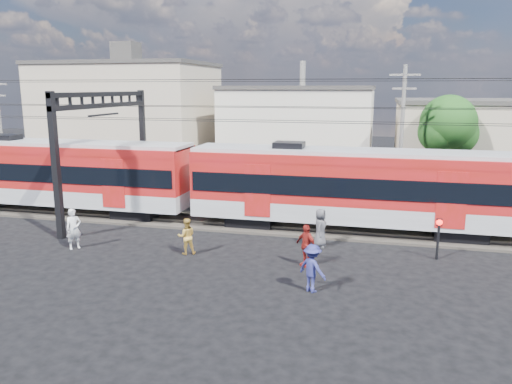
% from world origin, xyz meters
% --- Properties ---
extents(ground, '(120.00, 120.00, 0.00)m').
position_xyz_m(ground, '(0.00, 0.00, 0.00)').
color(ground, black).
rests_on(ground, ground).
extents(track_bed, '(70.00, 3.40, 0.12)m').
position_xyz_m(track_bed, '(0.00, 8.00, 0.06)').
color(track_bed, '#2D2823').
rests_on(track_bed, ground).
extents(rail_near, '(70.00, 0.12, 0.12)m').
position_xyz_m(rail_near, '(0.00, 7.25, 0.18)').
color(rail_near, '#59544C').
rests_on(rail_near, track_bed).
extents(rail_far, '(70.00, 0.12, 0.12)m').
position_xyz_m(rail_far, '(0.00, 8.75, 0.18)').
color(rail_far, '#59544C').
rests_on(rail_far, track_bed).
extents(commuter_train, '(50.30, 3.08, 4.17)m').
position_xyz_m(commuter_train, '(3.71, 8.00, 2.40)').
color(commuter_train, black).
rests_on(commuter_train, ground).
extents(catenary, '(70.00, 9.30, 7.52)m').
position_xyz_m(catenary, '(-8.65, 8.00, 5.14)').
color(catenary, black).
rests_on(catenary, ground).
extents(building_west, '(14.28, 10.20, 9.30)m').
position_xyz_m(building_west, '(-17.00, 24.00, 4.66)').
color(building_west, '#B9A68E').
rests_on(building_west, ground).
extents(building_midwest, '(12.24, 12.24, 7.30)m').
position_xyz_m(building_midwest, '(-2.00, 27.00, 3.66)').
color(building_midwest, beige).
rests_on(building_midwest, ground).
extents(building_mideast, '(16.32, 10.20, 6.30)m').
position_xyz_m(building_mideast, '(14.00, 24.00, 3.16)').
color(building_mideast, '#B9A68E').
rests_on(building_mideast, ground).
extents(utility_pole_mid, '(1.80, 0.24, 8.50)m').
position_xyz_m(utility_pole_mid, '(6.00, 15.00, 4.53)').
color(utility_pole_mid, slate).
rests_on(utility_pole_mid, ground).
extents(utility_pole_west, '(1.80, 0.24, 8.00)m').
position_xyz_m(utility_pole_west, '(-22.00, 14.00, 4.28)').
color(utility_pole_west, slate).
rests_on(utility_pole_west, ground).
extents(tree_near, '(3.82, 3.64, 6.72)m').
position_xyz_m(tree_near, '(9.19, 18.09, 4.66)').
color(tree_near, '#382619').
rests_on(tree_near, ground).
extents(pedestrian_a, '(0.77, 0.80, 1.85)m').
position_xyz_m(pedestrian_a, '(-8.47, 2.30, 0.92)').
color(pedestrian_a, silver).
rests_on(pedestrian_a, ground).
extents(pedestrian_b, '(0.97, 0.89, 1.61)m').
position_xyz_m(pedestrian_b, '(-3.26, 2.82, 0.80)').
color(pedestrian_b, gold).
rests_on(pedestrian_b, ground).
extents(pedestrian_c, '(1.31, 1.15, 1.75)m').
position_xyz_m(pedestrian_c, '(2.62, 0.03, 0.88)').
color(pedestrian_c, navy).
rests_on(pedestrian_c, ground).
extents(pedestrian_d, '(1.08, 0.95, 1.76)m').
position_xyz_m(pedestrian_d, '(2.02, 2.57, 0.88)').
color(pedestrian_d, maroon).
rests_on(pedestrian_d, ground).
extents(pedestrian_e, '(0.63, 0.91, 1.78)m').
position_xyz_m(pedestrian_e, '(2.30, 5.21, 0.89)').
color(pedestrian_e, '#47464B').
rests_on(pedestrian_e, ground).
extents(crossing_signal, '(0.26, 0.26, 1.79)m').
position_xyz_m(crossing_signal, '(7.32, 4.71, 1.24)').
color(crossing_signal, black).
rests_on(crossing_signal, ground).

